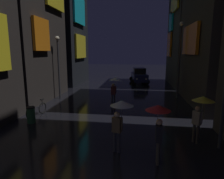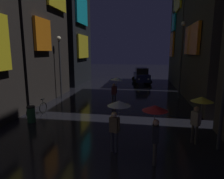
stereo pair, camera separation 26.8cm
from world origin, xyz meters
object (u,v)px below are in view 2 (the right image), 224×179
object	(u,v)px
pedestrian_midstreet_left_red	(155,118)
pedestrian_midstreet_centre_yellow	(200,107)
trash_bin	(31,114)
streetlamp_left_far	(60,60)
bicycle_parked_at_storefront	(37,109)
car_distant	(142,76)
streetlamp_right_far	(182,52)
pedestrian_foreground_left_clear	(116,83)
pedestrian_near_crossing_clear	(117,112)

from	to	relation	value
pedestrian_midstreet_left_red	pedestrian_midstreet_centre_yellow	bearing A→B (deg)	41.71
pedestrian_midstreet_left_red	trash_bin	world-z (taller)	pedestrian_midstreet_left_red
streetlamp_left_far	bicycle_parked_at_storefront	bearing A→B (deg)	-85.14
car_distant	pedestrian_midstreet_left_red	bearing A→B (deg)	-88.20
streetlamp_right_far	bicycle_parked_at_storefront	bearing A→B (deg)	-146.76
pedestrian_midstreet_centre_yellow	streetlamp_right_far	xyz separation A→B (m)	(0.75, 8.98, 2.23)
pedestrian_midstreet_left_red	streetlamp_right_far	xyz separation A→B (m)	(2.67, 10.70, 2.23)
streetlamp_right_far	trash_bin	xyz separation A→B (m)	(-9.30, -7.49, -3.43)
bicycle_parked_at_storefront	trash_bin	distance (m)	1.24
pedestrian_foreground_left_clear	streetlamp_right_far	bearing A→B (deg)	33.13
pedestrian_near_crossing_clear	trash_bin	bearing A→B (deg)	152.83
pedestrian_foreground_left_clear	trash_bin	distance (m)	6.08
streetlamp_left_far	trash_bin	world-z (taller)	streetlamp_left_far
bicycle_parked_at_storefront	car_distant	size ratio (longest dim) A/B	0.42
pedestrian_near_crossing_clear	streetlamp_left_far	world-z (taller)	streetlamp_left_far
bicycle_parked_at_storefront	streetlamp_right_far	size ratio (longest dim) A/B	0.28
pedestrian_midstreet_left_red	bicycle_parked_at_storefront	world-z (taller)	pedestrian_midstreet_left_red
pedestrian_midstreet_centre_yellow	car_distant	distance (m)	17.29
pedestrian_midstreet_centre_yellow	bicycle_parked_at_storefront	xyz separation A→B (m)	(-8.85, 2.69, -1.28)
pedestrian_midstreet_left_red	pedestrian_near_crossing_clear	bearing A→B (deg)	159.65
car_distant	trash_bin	xyz separation A→B (m)	(-6.03, -15.60, -0.46)
pedestrian_near_crossing_clear	pedestrian_foreground_left_clear	world-z (taller)	same
streetlamp_right_far	pedestrian_midstreet_left_red	bearing A→B (deg)	-104.03
streetlamp_left_far	pedestrian_midstreet_left_red	bearing A→B (deg)	-51.33
pedestrian_foreground_left_clear	car_distant	xyz separation A→B (m)	(1.79, 11.41, -0.74)
pedestrian_near_crossing_clear	pedestrian_midstreet_centre_yellow	size ratio (longest dim) A/B	1.00
pedestrian_near_crossing_clear	bicycle_parked_at_storefront	world-z (taller)	pedestrian_near_crossing_clear
streetlamp_right_far	pedestrian_foreground_left_clear	bearing A→B (deg)	-146.87
pedestrian_midstreet_centre_yellow	pedestrian_foreground_left_clear	distance (m)	7.13
pedestrian_near_crossing_clear	pedestrian_midstreet_centre_yellow	bearing A→B (deg)	19.99
pedestrian_near_crossing_clear	streetlamp_left_far	distance (m)	10.61
pedestrian_midstreet_left_red	car_distant	world-z (taller)	pedestrian_midstreet_left_red
pedestrian_midstreet_left_red	streetlamp_right_far	bearing A→B (deg)	75.97
pedestrian_near_crossing_clear	bicycle_parked_at_storefront	size ratio (longest dim) A/B	1.18
car_distant	streetlamp_left_far	distance (m)	12.00
pedestrian_midstreet_centre_yellow	streetlamp_left_far	distance (m)	11.98
pedestrian_near_crossing_clear	pedestrian_foreground_left_clear	xyz separation A→B (m)	(-1.00, 6.88, 0.00)
pedestrian_foreground_left_clear	streetlamp_left_far	size ratio (longest dim) A/B	0.41
car_distant	streetlamp_right_far	world-z (taller)	streetlamp_right_far
streetlamp_right_far	car_distant	bearing A→B (deg)	111.94
pedestrian_foreground_left_clear	streetlamp_right_far	xyz separation A→B (m)	(5.06, 3.30, 2.23)
streetlamp_left_far	pedestrian_near_crossing_clear	bearing A→B (deg)	-55.49
pedestrian_near_crossing_clear	streetlamp_left_far	bearing A→B (deg)	124.51
pedestrian_near_crossing_clear	car_distant	xyz separation A→B (m)	(0.79, 18.29, -0.74)
pedestrian_midstreet_centre_yellow	pedestrian_midstreet_left_red	world-z (taller)	same
pedestrian_foreground_left_clear	streetlamp_left_far	xyz separation A→B (m)	(-4.94, 1.76, 1.60)
pedestrian_midstreet_centre_yellow	bicycle_parked_at_storefront	bearing A→B (deg)	163.08
pedestrian_midstreet_left_red	car_distant	bearing A→B (deg)	91.80
streetlamp_right_far	trash_bin	world-z (taller)	streetlamp_right_far
bicycle_parked_at_storefront	trash_bin	size ratio (longest dim) A/B	1.93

